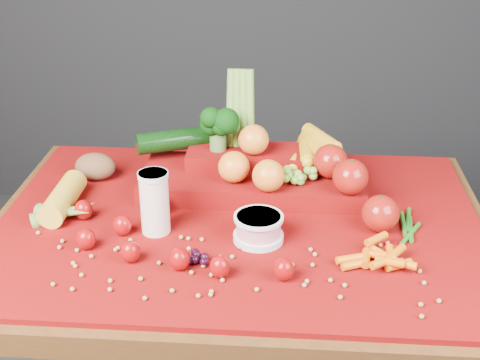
# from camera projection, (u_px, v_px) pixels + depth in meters

# --- Properties ---
(table) EXTENTS (1.10, 0.80, 0.75)m
(table) POSITION_uv_depth(u_px,v_px,m) (239.00, 261.00, 1.51)
(table) COLOR #391F0D
(table) RESTS_ON ground
(red_cloth) EXTENTS (1.05, 0.75, 0.01)m
(red_cloth) POSITION_uv_depth(u_px,v_px,m) (239.00, 222.00, 1.46)
(red_cloth) COLOR #650903
(red_cloth) RESTS_ON table
(milk_glass) EXTENTS (0.06, 0.06, 0.14)m
(milk_glass) POSITION_uv_depth(u_px,v_px,m) (154.00, 200.00, 1.39)
(milk_glass) COLOR silver
(milk_glass) RESTS_ON red_cloth
(yogurt_bowl) EXTENTS (0.10, 0.10, 0.06)m
(yogurt_bowl) POSITION_uv_depth(u_px,v_px,m) (258.00, 227.00, 1.37)
(yogurt_bowl) COLOR silver
(yogurt_bowl) RESTS_ON red_cloth
(strawberry_scatter) EXTENTS (0.48, 0.28, 0.05)m
(strawberry_scatter) POSITION_uv_depth(u_px,v_px,m) (155.00, 238.00, 1.34)
(strawberry_scatter) COLOR #960F00
(strawberry_scatter) RESTS_ON red_cloth
(dark_grape_cluster) EXTENTS (0.06, 0.05, 0.03)m
(dark_grape_cluster) POSITION_uv_depth(u_px,v_px,m) (195.00, 256.00, 1.30)
(dark_grape_cluster) COLOR black
(dark_grape_cluster) RESTS_ON red_cloth
(soybean_scatter) EXTENTS (0.84, 0.24, 0.01)m
(soybean_scatter) POSITION_uv_depth(u_px,v_px,m) (231.00, 269.00, 1.28)
(soybean_scatter) COLOR #9E8144
(soybean_scatter) RESTS_ON red_cloth
(corn_ear) EXTENTS (0.18, 0.23, 0.06)m
(corn_ear) POSITION_uv_depth(u_px,v_px,m) (64.00, 208.00, 1.46)
(corn_ear) COLOR gold
(corn_ear) RESTS_ON red_cloth
(potato) EXTENTS (0.10, 0.07, 0.07)m
(potato) POSITION_uv_depth(u_px,v_px,m) (95.00, 166.00, 1.63)
(potato) COLOR brown
(potato) RESTS_ON red_cloth
(baby_carrot_pile) EXTENTS (0.17, 0.17, 0.03)m
(baby_carrot_pile) POSITION_uv_depth(u_px,v_px,m) (374.00, 251.00, 1.32)
(baby_carrot_pile) COLOR #DC6007
(baby_carrot_pile) RESTS_ON red_cloth
(green_bean_pile) EXTENTS (0.14, 0.12, 0.01)m
(green_bean_pile) POSITION_uv_depth(u_px,v_px,m) (406.00, 226.00, 1.43)
(green_bean_pile) COLOR #206216
(green_bean_pile) RESTS_ON red_cloth
(produce_mound) EXTENTS (0.61, 0.38, 0.27)m
(produce_mound) POSITION_uv_depth(u_px,v_px,m) (262.00, 167.00, 1.57)
(produce_mound) COLOR #650903
(produce_mound) RESTS_ON red_cloth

